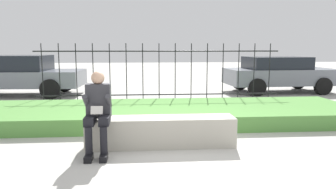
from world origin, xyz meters
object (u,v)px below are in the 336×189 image
car_parked_left (17,74)px  car_parked_right (279,73)px  person_seated_reader (98,109)px  stone_bench (161,133)px

car_parked_left → car_parked_right: 9.38m
person_seated_reader → stone_bench: bearing=16.1°
car_parked_right → stone_bench: bearing=-129.4°
stone_bench → car_parked_left: 7.84m
person_seated_reader → car_parked_right: size_ratio=0.33×
person_seated_reader → car_parked_left: bearing=118.8°
person_seated_reader → car_parked_left: size_ratio=0.29×
stone_bench → car_parked_right: bearing=53.1°
car_parked_left → car_parked_right: car_parked_left is taller
car_parked_left → car_parked_right: size_ratio=1.11×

